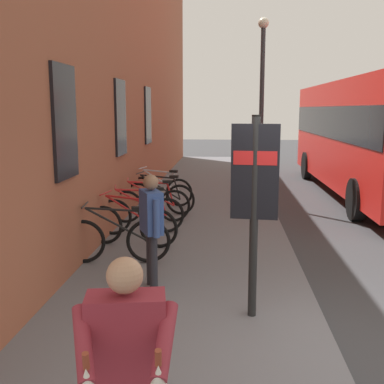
{
  "coord_description": "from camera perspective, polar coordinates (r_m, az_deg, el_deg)",
  "views": [
    {
      "loc": [
        -4.53,
        1.19,
        2.58
      ],
      "look_at": [
        2.51,
        1.72,
        1.33
      ],
      "focal_mm": 44.07,
      "sensor_mm": 36.0,
      "label": 1
    }
  ],
  "objects": [
    {
      "name": "bicycle_by_door",
      "position": [
        8.62,
        -7.35,
        -3.98
      ],
      "size": [
        0.5,
        1.76,
        0.97
      ],
      "color": "black",
      "rests_on": "sidewalk_pavement"
    },
    {
      "name": "tourist_with_hotdogs",
      "position": [
        2.98,
        -7.91,
        -19.41
      ],
      "size": [
        0.61,
        0.62,
        1.62
      ],
      "color": "brown",
      "rests_on": "sidewalk_pavement"
    },
    {
      "name": "transit_info_sign",
      "position": [
        5.48,
        7.6,
        0.85
      ],
      "size": [
        0.14,
        0.56,
        2.4
      ],
      "color": "black",
      "rests_on": "sidewalk_pavement"
    },
    {
      "name": "station_facade",
      "position": [
        13.89,
        -6.89,
        17.39
      ],
      "size": [
        22.0,
        0.65,
        8.77
      ],
      "color": "#9E563D",
      "rests_on": "ground"
    },
    {
      "name": "bicycle_nearest_sign",
      "position": [
        11.25,
        -3.96,
        -0.63
      ],
      "size": [
        0.54,
        1.75,
        0.97
      ],
      "color": "black",
      "rests_on": "sidewalk_pavement"
    },
    {
      "name": "bicycle_under_window",
      "position": [
        9.44,
        -6.24,
        -2.74
      ],
      "size": [
        0.56,
        1.74,
        0.97
      ],
      "color": "black",
      "rests_on": "sidewalk_pavement"
    },
    {
      "name": "bicycle_leaning_wall",
      "position": [
        10.37,
        -5.03,
        -1.56
      ],
      "size": [
        0.51,
        1.75,
        0.97
      ],
      "color": "black",
      "rests_on": "sidewalk_pavement"
    },
    {
      "name": "pedestrian_crossing_street",
      "position": [
        6.51,
        -4.95,
        -3.28
      ],
      "size": [
        0.56,
        0.4,
        1.59
      ],
      "color": "#26262D",
      "rests_on": "sidewalk_pavement"
    },
    {
      "name": "bicycle_mid_rack",
      "position": [
        7.72,
        -9.15,
        -5.7
      ],
      "size": [
        0.48,
        1.77,
        0.97
      ],
      "color": "black",
      "rests_on": "sidewalk_pavement"
    },
    {
      "name": "street_lamp",
      "position": [
        12.82,
        8.45,
        11.7
      ],
      "size": [
        0.28,
        0.28,
        4.79
      ],
      "color": "#333338",
      "rests_on": "sidewalk_pavement"
    },
    {
      "name": "city_bus",
      "position": [
        15.01,
        20.65,
        6.84
      ],
      "size": [
        10.52,
        2.71,
        3.35
      ],
      "color": "red",
      "rests_on": "ground"
    },
    {
      "name": "ground",
      "position": [
        11.07,
        15.62,
        -3.86
      ],
      "size": [
        60.0,
        60.0,
        0.0
      ],
      "primitive_type": "plane",
      "color": "#38383A"
    },
    {
      "name": "bicycle_end_of_row",
      "position": [
        12.2,
        -3.84,
        0.21
      ],
      "size": [
        0.6,
        1.73,
        0.97
      ],
      "color": "black",
      "rests_on": "sidewalk_pavement"
    },
    {
      "name": "sidewalk_pavement",
      "position": [
        12.8,
        1.7,
        -1.36
      ],
      "size": [
        24.0,
        3.5,
        0.12
      ],
      "primitive_type": "cube",
      "color": "slate",
      "rests_on": "ground"
    }
  ]
}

